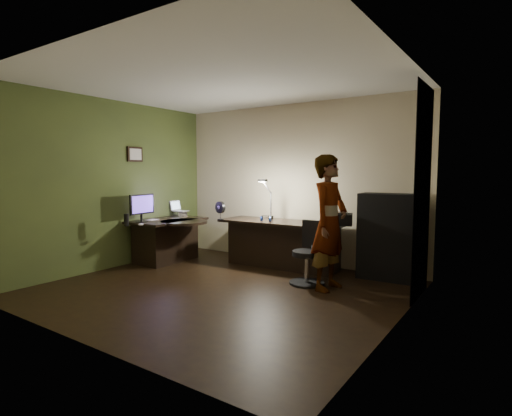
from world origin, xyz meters
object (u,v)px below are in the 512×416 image
Objects in this scene: office_chair at (307,253)px; desk_left at (168,240)px; cabinet at (389,237)px; person at (329,222)px; monitor at (141,212)px; desk_right at (281,244)px.

desk_left is at bearing -176.69° from office_chair.
cabinet is 1.11m from person.
cabinet reaches higher than monitor.
person is (2.99, 0.04, 0.52)m from desk_left.
office_chair is (2.74, 0.57, -0.46)m from monitor.
desk_left is at bearing -161.19° from desk_right.
person reaches higher than office_chair.
office_chair is (-0.85, -0.90, -0.19)m from cabinet.
monitor is 2.84m from office_chair.
person is at bearing -32.68° from desk_right.
monitor is at bearing -150.61° from desk_right.
cabinet is 1.43× the size of office_chair.
desk_right is 2.34m from monitor.
desk_right is 1.63× the size of cabinet.
desk_left is 2.65m from office_chair.
monitor reaches higher than desk_left.
person is (0.34, -0.04, 0.46)m from office_chair.
office_chair is (0.80, -0.63, 0.06)m from desk_right.
person is at bearing -0.58° from desk_left.
cabinet is at bearing 7.07° from desk_right.
cabinet is 2.44× the size of monitor.
person reaches higher than cabinet.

